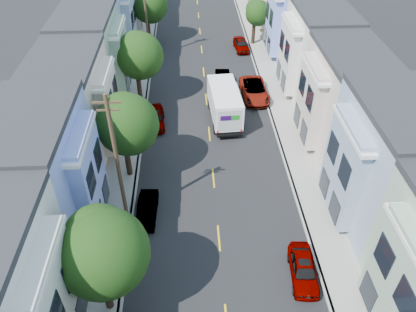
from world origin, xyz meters
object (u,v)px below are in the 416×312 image
Objects in this scene: tree_c at (126,125)px; utility_pole_near at (118,164)px; tree_d at (139,56)px; parked_right_c at (254,91)px; parked_right_b at (303,269)px; tree_e at (149,5)px; lead_sedan at (222,81)px; tree_far_r at (257,13)px; parked_left_c at (147,210)px; fedex_truck at (225,103)px; utility_pole_far at (146,15)px; parked_right_d at (241,45)px; parked_left_d at (155,118)px; tree_b at (102,253)px.

utility_pole_near is at bearing -89.98° from tree_c.
tree_d reaches higher than parked_right_c.
utility_pole_near is 1.80× the size of parked_right_c.
tree_e is at bearing 111.75° from parked_right_b.
tree_d is 0.72× the size of utility_pole_near.
lead_sedan is (8.15, 18.55, -4.44)m from utility_pole_near.
tree_far_r is at bearing 65.82° from utility_pole_near.
parked_left_c is 11.25m from parked_right_b.
lead_sedan is 1.04× the size of parked_right_b.
tree_e is 1.06× the size of fedex_truck.
parked_left_c is at bearing 154.98° from parked_right_b.
parked_right_d is at bearing 8.87° from utility_pole_far.
fedex_truck is 1.19× the size of parked_right_c.
parked_left_c is (-6.75, -18.25, -0.10)m from lead_sedan.
parked_right_d is at bearing 88.38° from parked_right_c.
parked_right_c is at bearing 1.57° from tree_d.
tree_c is at bearing -136.02° from parked_right_c.
parked_left_d is (1.40, -4.08, -4.25)m from tree_d.
tree_far_r is at bearing 69.92° from tree_b.
tree_far_r is 32.23m from utility_pole_near.
tree_b is 11.48m from tree_c.
parked_left_d is at bearing -157.51° from parked_right_c.
parked_right_b is at bearing -70.27° from utility_pole_far.
lead_sedan is at bearing 59.40° from tree_c.
tree_b is 1.10× the size of fedex_truck.
tree_d is at bearing 179.96° from parked_right_c.
parked_right_d is (3.05, 9.20, -0.04)m from lead_sedan.
lead_sedan is (0.32, 6.16, -1.05)m from fedex_truck.
utility_pole_near is 30.26m from parked_right_d.
parked_right_d is at bearing -14.16° from tree_e.
parked_left_c is (1.40, -30.28, -4.16)m from tree_e.
parked_left_d is (-11.79, -17.57, -3.22)m from tree_far_r.
parked_right_b is at bearing -82.62° from fedex_truck.
parked_left_d is at bearing 78.76° from tree_c.
tree_d is 16.25m from parked_left_c.
tree_c is at bearing 142.66° from parked_right_b.
tree_b reaches higher than tree_far_r.
utility_pole_far is 15.51m from parked_right_c.
utility_pole_far reaches higher than parked_left_d.
parked_left_c is 11.52m from parked_left_d.
parked_right_b is 0.74× the size of parked_right_c.
parked_right_b is (11.20, -35.80, -4.10)m from tree_e.
utility_pole_far is (0.00, -4.57, 0.38)m from tree_e.
utility_pole_near is 2.31× the size of parked_left_d.
utility_pole_near reaches higher than parked_right_d.
tree_far_r is 34.81m from parked_right_b.
fedex_truck is 1.52× the size of parked_left_d.
tree_c is at bearing -90.01° from utility_pole_far.
utility_pole_near is at bearing -116.41° from parked_right_d.
utility_pole_near reaches higher than lead_sedan.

